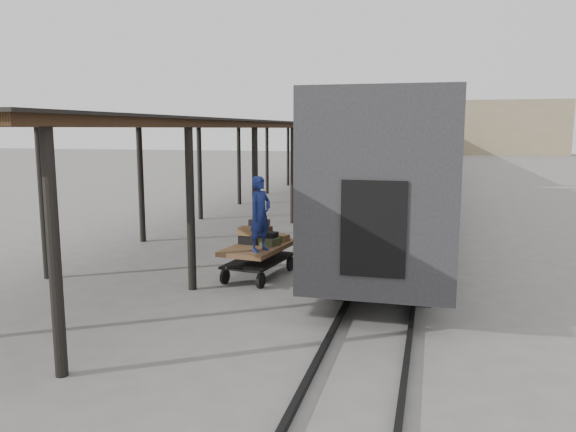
{
  "coord_description": "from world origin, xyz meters",
  "views": [
    {
      "loc": [
        4.24,
        -14.22,
        3.88
      ],
      "look_at": [
        0.72,
        -0.73,
        1.7
      ],
      "focal_mm": 35.0,
      "sensor_mm": 36.0,
      "label": 1
    }
  ],
  "objects_px": {
    "porter": "(260,214)",
    "pedestrian": "(300,181)",
    "baggage_cart": "(259,253)",
    "luggage_tug": "(324,185)"
  },
  "relations": [
    {
      "from": "porter",
      "to": "pedestrian",
      "type": "distance_m",
      "value": 19.82
    },
    {
      "from": "baggage_cart",
      "to": "pedestrian",
      "type": "distance_m",
      "value": 19.11
    },
    {
      "from": "baggage_cart",
      "to": "pedestrian",
      "type": "height_order",
      "value": "pedestrian"
    },
    {
      "from": "baggage_cart",
      "to": "luggage_tug",
      "type": "bearing_deg",
      "value": 103.82
    },
    {
      "from": "luggage_tug",
      "to": "pedestrian",
      "type": "height_order",
      "value": "pedestrian"
    },
    {
      "from": "luggage_tug",
      "to": "pedestrian",
      "type": "distance_m",
      "value": 1.44
    },
    {
      "from": "baggage_cart",
      "to": "luggage_tug",
      "type": "xyz_separation_m",
      "value": [
        -1.94,
        18.95,
        -0.11
      ]
    },
    {
      "from": "baggage_cart",
      "to": "luggage_tug",
      "type": "relative_size",
      "value": 1.77
    },
    {
      "from": "porter",
      "to": "baggage_cart",
      "type": "bearing_deg",
      "value": 44.18
    },
    {
      "from": "luggage_tug",
      "to": "porter",
      "type": "bearing_deg",
      "value": -75.05
    }
  ]
}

